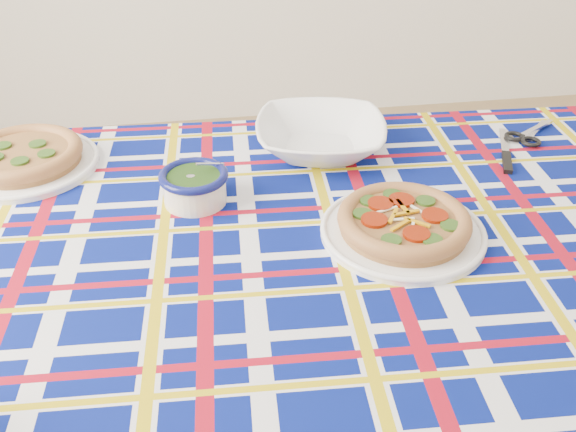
{
  "coord_description": "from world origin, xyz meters",
  "views": [
    {
      "loc": [
        -0.48,
        -0.83,
        1.3
      ],
      "look_at": [
        -0.34,
        0.05,
        0.71
      ],
      "focal_mm": 40.0,
      "sensor_mm": 36.0,
      "label": 1
    }
  ],
  "objects": [
    {
      "name": "second_focaccia_plate",
      "position": [
        -0.82,
        0.33,
        0.71
      ],
      "size": [
        0.32,
        0.32,
        0.05
      ],
      "primitive_type": null,
      "rotation": [
        0.0,
        0.0,
        0.11
      ],
      "color": "brown",
      "rests_on": "tablecloth"
    },
    {
      "name": "table_knife",
      "position": [
        0.15,
        0.28,
        0.69
      ],
      "size": [
        0.09,
        0.2,
        0.01
      ],
      "primitive_type": null,
      "rotation": [
        0.0,
        0.0,
        1.19
      ],
      "color": "silver",
      "rests_on": "tablecloth"
    },
    {
      "name": "main_focaccia_plate",
      "position": [
        -0.16,
        -0.0,
        0.71
      ],
      "size": [
        0.33,
        0.33,
        0.05
      ],
      "primitive_type": null,
      "rotation": [
        0.0,
        0.0,
        -0.21
      ],
      "color": "brown",
      "rests_on": "tablecloth"
    },
    {
      "name": "tablecloth",
      "position": [
        -0.34,
        0.01,
        0.64
      ],
      "size": [
        1.53,
        1.02,
        0.1
      ],
      "primitive_type": null,
      "rotation": [
        0.0,
        0.0,
        -0.06
      ],
      "color": "#051164",
      "rests_on": "dining_table"
    },
    {
      "name": "kitchen_scissors",
      "position": [
        0.24,
        0.33,
        0.69
      ],
      "size": [
        0.19,
        0.17,
        0.01
      ],
      "primitive_type": null,
      "rotation": [
        0.0,
        0.0,
        0.67
      ],
      "color": "silver",
      "rests_on": "tablecloth"
    },
    {
      "name": "serving_bowl",
      "position": [
        -0.24,
        0.31,
        0.72
      ],
      "size": [
        0.3,
        0.3,
        0.06
      ],
      "primitive_type": "imported",
      "rotation": [
        0.0,
        0.0,
        -0.17
      ],
      "color": "white",
      "rests_on": "tablecloth"
    },
    {
      "name": "pesto_bowl",
      "position": [
        -0.49,
        0.16,
        0.72
      ],
      "size": [
        0.14,
        0.14,
        0.07
      ],
      "primitive_type": null,
      "rotation": [
        0.0,
        0.0,
        -0.13
      ],
      "color": "black",
      "rests_on": "tablecloth"
    },
    {
      "name": "dining_table",
      "position": [
        -0.34,
        0.01,
        0.62
      ],
      "size": [
        1.5,
        0.99,
        0.68
      ],
      "rotation": [
        0.0,
        0.0,
        -0.06
      ],
      "color": "brown",
      "rests_on": "floor"
    }
  ]
}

